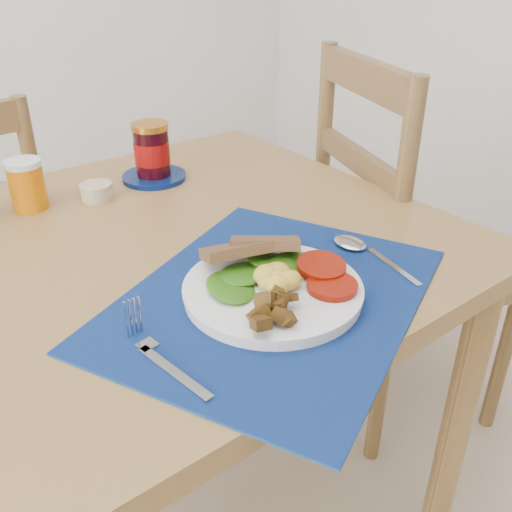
{
  "coord_description": "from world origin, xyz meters",
  "views": [
    {
      "loc": [
        -0.22,
        -0.61,
        1.22
      ],
      "look_at": [
        0.24,
        -0.03,
        0.8
      ],
      "focal_mm": 40.0,
      "sensor_mm": 36.0,
      "label": 1
    }
  ],
  "objects_px": {
    "breakfast_plate": "(272,288)",
    "jam_on_saucer": "(152,155)",
    "chair_end": "(397,216)",
    "juice_glass": "(27,186)"
  },
  "relations": [
    {
      "from": "chair_end",
      "to": "juice_glass",
      "type": "distance_m",
      "value": 0.87
    },
    {
      "from": "jam_on_saucer",
      "to": "juice_glass",
      "type": "bearing_deg",
      "value": 177.09
    },
    {
      "from": "breakfast_plate",
      "to": "jam_on_saucer",
      "type": "height_order",
      "value": "jam_on_saucer"
    },
    {
      "from": "breakfast_plate",
      "to": "juice_glass",
      "type": "relative_size",
      "value": 2.81
    },
    {
      "from": "chair_end",
      "to": "breakfast_plate",
      "type": "distance_m",
      "value": 0.7
    },
    {
      "from": "breakfast_plate",
      "to": "jam_on_saucer",
      "type": "distance_m",
      "value": 0.54
    },
    {
      "from": "juice_glass",
      "to": "chair_end",
      "type": "bearing_deg",
      "value": -19.6
    },
    {
      "from": "chair_end",
      "to": "jam_on_saucer",
      "type": "height_order",
      "value": "chair_end"
    },
    {
      "from": "juice_glass",
      "to": "jam_on_saucer",
      "type": "xyz_separation_m",
      "value": [
        0.27,
        -0.01,
        0.01
      ]
    },
    {
      "from": "breakfast_plate",
      "to": "jam_on_saucer",
      "type": "relative_size",
      "value": 1.88
    }
  ]
}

